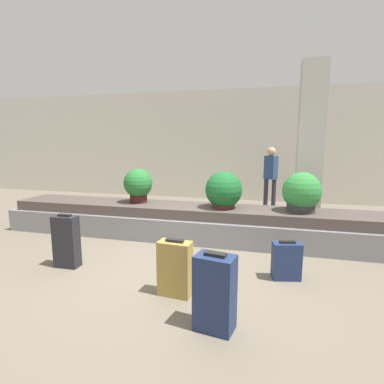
# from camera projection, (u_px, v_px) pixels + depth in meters

# --- Properties ---
(ground_plane) EXTENTS (18.00, 18.00, 0.00)m
(ground_plane) POSITION_uv_depth(u_px,v_px,m) (170.00, 265.00, 4.20)
(ground_plane) COLOR #6B6051
(back_wall) EXTENTS (18.00, 0.06, 3.20)m
(back_wall) POSITION_uv_depth(u_px,v_px,m) (225.00, 146.00, 8.82)
(back_wall) COLOR beige
(back_wall) RESTS_ON ground_plane
(carousel) EXTENTS (7.07, 0.95, 0.58)m
(carousel) POSITION_uv_depth(u_px,v_px,m) (192.00, 222.00, 5.36)
(carousel) COLOR gray
(carousel) RESTS_ON ground_plane
(pillar) EXTENTS (0.46, 0.46, 3.20)m
(pillar) POSITION_uv_depth(u_px,v_px,m) (310.00, 147.00, 5.79)
(pillar) COLOR beige
(pillar) RESTS_ON ground_plane
(suitcase_0) EXTENTS (0.33, 0.19, 0.74)m
(suitcase_0) POSITION_uv_depth(u_px,v_px,m) (66.00, 241.00, 4.08)
(suitcase_0) COLOR #232328
(suitcase_0) RESTS_ON ground_plane
(suitcase_1) EXTENTS (0.38, 0.22, 0.65)m
(suitcase_1) POSITION_uv_depth(u_px,v_px,m) (175.00, 268.00, 3.32)
(suitcase_1) COLOR #A3843D
(suitcase_1) RESTS_ON ground_plane
(suitcase_2) EXTENTS (0.37, 0.25, 0.50)m
(suitcase_2) POSITION_uv_depth(u_px,v_px,m) (286.00, 261.00, 3.73)
(suitcase_2) COLOR navy
(suitcase_2) RESTS_ON ground_plane
(suitcase_3) EXTENTS (0.39, 0.30, 0.73)m
(suitcase_3) POSITION_uv_depth(u_px,v_px,m) (215.00, 293.00, 2.70)
(suitcase_3) COLOR navy
(suitcase_3) RESTS_ON ground_plane
(potted_plant_0) EXTENTS (0.61, 0.61, 0.64)m
(potted_plant_0) POSITION_uv_depth(u_px,v_px,m) (302.00, 193.00, 4.83)
(potted_plant_0) COLOR #2D2D2D
(potted_plant_0) RESTS_ON carousel
(potted_plant_1) EXTENTS (0.54, 0.54, 0.63)m
(potted_plant_1) POSITION_uv_depth(u_px,v_px,m) (138.00, 185.00, 5.58)
(potted_plant_1) COLOR #381914
(potted_plant_1) RESTS_ON carousel
(potted_plant_2) EXTENTS (0.63, 0.63, 0.63)m
(potted_plant_2) POSITION_uv_depth(u_px,v_px,m) (224.00, 191.00, 5.11)
(potted_plant_2) COLOR #4C2319
(potted_plant_2) RESTS_ON carousel
(traveler_0) EXTENTS (0.36, 0.35, 1.57)m
(traveler_0) POSITION_uv_depth(u_px,v_px,m) (271.00, 172.00, 7.73)
(traveler_0) COLOR #282833
(traveler_0) RESTS_ON ground_plane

